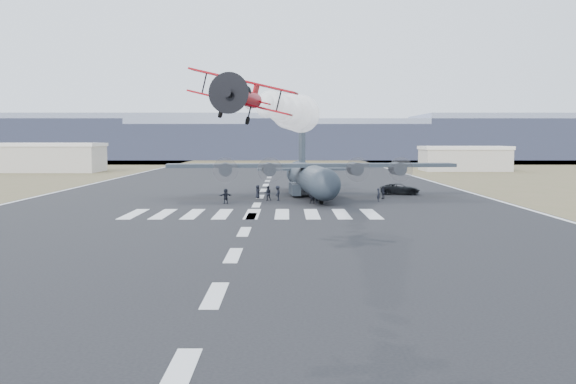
{
  "coord_description": "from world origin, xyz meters",
  "views": [
    {
      "loc": [
        3.48,
        -22.48,
        7.55
      ],
      "look_at": [
        3.56,
        25.89,
        4.0
      ],
      "focal_mm": 45.0,
      "sensor_mm": 36.0,
      "label": 1
    }
  ],
  "objects_px": {
    "crew_h": "(268,193)",
    "crew_g": "(317,196)",
    "hangar_left": "(48,157)",
    "hangar_right": "(464,158)",
    "crew_c": "(278,193)",
    "crew_b": "(312,197)",
    "crew_d": "(383,193)",
    "transport_aircraft": "(310,175)",
    "crew_a": "(379,195)",
    "crew_f": "(226,196)",
    "support_vehicle": "(400,189)",
    "aerobatic_biplane": "(242,96)",
    "crew_e": "(258,192)"
  },
  "relations": [
    {
      "from": "crew_h",
      "to": "crew_g",
      "type": "bearing_deg",
      "value": 140.75
    },
    {
      "from": "hangar_left",
      "to": "hangar_right",
      "type": "bearing_deg",
      "value": 2.92
    },
    {
      "from": "crew_c",
      "to": "hangar_right",
      "type": "bearing_deg",
      "value": 167.41
    },
    {
      "from": "crew_b",
      "to": "crew_d",
      "type": "xyz_separation_m",
      "value": [
        9.24,
        6.54,
        -0.02
      ]
    },
    {
      "from": "transport_aircraft",
      "to": "crew_h",
      "type": "relative_size",
      "value": 20.93
    },
    {
      "from": "crew_d",
      "to": "crew_a",
      "type": "bearing_deg",
      "value": 41.7
    },
    {
      "from": "crew_a",
      "to": "crew_h",
      "type": "distance_m",
      "value": 13.57
    },
    {
      "from": "crew_a",
      "to": "crew_h",
      "type": "bearing_deg",
      "value": 93.24
    },
    {
      "from": "transport_aircraft",
      "to": "crew_f",
      "type": "bearing_deg",
      "value": -139.16
    },
    {
      "from": "support_vehicle",
      "to": "crew_c",
      "type": "relative_size",
      "value": 2.9
    },
    {
      "from": "crew_d",
      "to": "crew_f",
      "type": "relative_size",
      "value": 0.89
    },
    {
      "from": "crew_d",
      "to": "hangar_left",
      "type": "bearing_deg",
      "value": -81.17
    },
    {
      "from": "hangar_left",
      "to": "crew_c",
      "type": "height_order",
      "value": "hangar_left"
    },
    {
      "from": "aerobatic_biplane",
      "to": "crew_h",
      "type": "bearing_deg",
      "value": 96.22
    },
    {
      "from": "crew_e",
      "to": "crew_g",
      "type": "distance_m",
      "value": 9.97
    },
    {
      "from": "crew_a",
      "to": "crew_g",
      "type": "height_order",
      "value": "crew_g"
    },
    {
      "from": "crew_d",
      "to": "crew_e",
      "type": "xyz_separation_m",
      "value": [
        -15.96,
        0.73,
        0.08
      ]
    },
    {
      "from": "crew_b",
      "to": "aerobatic_biplane",
      "type": "bearing_deg",
      "value": -68.43
    },
    {
      "from": "aerobatic_biplane",
      "to": "transport_aircraft",
      "type": "relative_size",
      "value": 0.16
    },
    {
      "from": "crew_d",
      "to": "crew_f",
      "type": "distance_m",
      "value": 20.53
    },
    {
      "from": "crew_a",
      "to": "crew_d",
      "type": "bearing_deg",
      "value": -6.3
    },
    {
      "from": "crew_c",
      "to": "crew_d",
      "type": "height_order",
      "value": "crew_c"
    },
    {
      "from": "aerobatic_biplane",
      "to": "hangar_right",
      "type": "bearing_deg",
      "value": 77.7
    },
    {
      "from": "hangar_right",
      "to": "crew_e",
      "type": "relative_size",
      "value": 11.98
    },
    {
      "from": "crew_g",
      "to": "crew_f",
      "type": "bearing_deg",
      "value": -105.88
    },
    {
      "from": "hangar_left",
      "to": "aerobatic_biplane",
      "type": "distance_m",
      "value": 139.31
    },
    {
      "from": "aerobatic_biplane",
      "to": "crew_c",
      "type": "bearing_deg",
      "value": 94.8
    },
    {
      "from": "hangar_left",
      "to": "crew_b",
      "type": "height_order",
      "value": "hangar_left"
    },
    {
      "from": "transport_aircraft",
      "to": "crew_b",
      "type": "distance_m",
      "value": 10.63
    },
    {
      "from": "support_vehicle",
      "to": "crew_c",
      "type": "distance_m",
      "value": 19.5
    },
    {
      "from": "crew_a",
      "to": "crew_b",
      "type": "bearing_deg",
      "value": 117.26
    },
    {
      "from": "hangar_right",
      "to": "crew_b",
      "type": "xyz_separation_m",
      "value": [
        -39.53,
        -88.01,
        -2.21
      ]
    },
    {
      "from": "crew_a",
      "to": "crew_g",
      "type": "relative_size",
      "value": 0.93
    },
    {
      "from": "hangar_left",
      "to": "crew_a",
      "type": "height_order",
      "value": "hangar_left"
    },
    {
      "from": "crew_f",
      "to": "hangar_left",
      "type": "bearing_deg",
      "value": -90.06
    },
    {
      "from": "aerobatic_biplane",
      "to": "crew_b",
      "type": "xyz_separation_m",
      "value": [
        5.39,
        45.63,
        -9.07
      ]
    },
    {
      "from": "crew_a",
      "to": "crew_c",
      "type": "relative_size",
      "value": 0.87
    },
    {
      "from": "hangar_left",
      "to": "hangar_right",
      "type": "relative_size",
      "value": 1.2
    },
    {
      "from": "crew_b",
      "to": "crew_c",
      "type": "height_order",
      "value": "crew_c"
    },
    {
      "from": "hangar_right",
      "to": "crew_d",
      "type": "distance_m",
      "value": 86.94
    },
    {
      "from": "support_vehicle",
      "to": "hangar_left",
      "type": "bearing_deg",
      "value": 49.23
    },
    {
      "from": "crew_b",
      "to": "crew_f",
      "type": "distance_m",
      "value": 10.18
    },
    {
      "from": "transport_aircraft",
      "to": "crew_g",
      "type": "distance_m",
      "value": 10.21
    },
    {
      "from": "hangar_right",
      "to": "crew_d",
      "type": "relative_size",
      "value": 13.16
    },
    {
      "from": "support_vehicle",
      "to": "crew_h",
      "type": "height_order",
      "value": "crew_h"
    },
    {
      "from": "support_vehicle",
      "to": "crew_a",
      "type": "height_order",
      "value": "crew_a"
    },
    {
      "from": "crew_h",
      "to": "crew_c",
      "type": "bearing_deg",
      "value": 162.25
    },
    {
      "from": "crew_e",
      "to": "transport_aircraft",
      "type": "bearing_deg",
      "value": -63.86
    },
    {
      "from": "transport_aircraft",
      "to": "crew_b",
      "type": "height_order",
      "value": "transport_aircraft"
    },
    {
      "from": "crew_e",
      "to": "crew_h",
      "type": "xyz_separation_m",
      "value": [
        1.37,
        -3.19,
        0.04
      ]
    }
  ]
}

